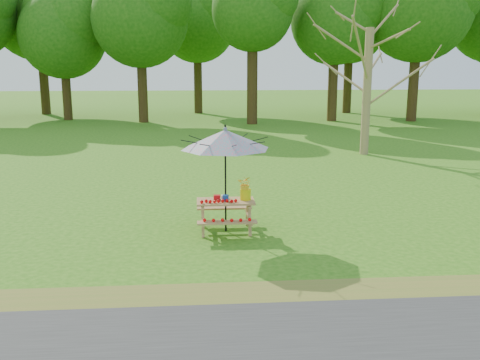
{
  "coord_description": "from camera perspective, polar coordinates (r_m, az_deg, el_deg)",
  "views": [
    {
      "loc": [
        -0.01,
        -10.25,
        3.47
      ],
      "look_at": [
        0.83,
        0.5,
        1.1
      ],
      "focal_mm": 40.0,
      "sensor_mm": 36.0,
      "label": 1
    }
  ],
  "objects": [
    {
      "name": "drygrass_strip",
      "position": [
        8.21,
        -4.08,
        -12.59
      ],
      "size": [
        120.0,
        1.2,
        0.01
      ],
      "primitive_type": "cube",
      "color": "olive",
      "rests_on": "ground"
    },
    {
      "name": "picnic_table",
      "position": [
        11.21,
        -1.53,
        -3.89
      ],
      "size": [
        1.2,
        1.32,
        0.67
      ],
      "color": "#A27F49",
      "rests_on": "ground"
    },
    {
      "name": "ground",
      "position": [
        10.82,
        -4.19,
        -6.34
      ],
      "size": [
        120.0,
        120.0,
        0.0
      ],
      "primitive_type": "plane",
      "color": "#2B6A14",
      "rests_on": "ground"
    },
    {
      "name": "tomatoes_row",
      "position": [
        10.93,
        -2.28,
        -2.26
      ],
      "size": [
        0.77,
        0.13,
        0.07
      ],
      "primitive_type": null,
      "color": "#F10809",
      "rests_on": "picnic_table"
    },
    {
      "name": "flower_bucket",
      "position": [
        11.11,
        0.59,
        -0.75
      ],
      "size": [
        0.39,
        0.37,
        0.51
      ],
      "color": "yellow",
      "rests_on": "picnic_table"
    },
    {
      "name": "patio_umbrella",
      "position": [
        10.87,
        -1.58,
        4.35
      ],
      "size": [
        2.13,
        2.13,
        2.25
      ],
      "color": "black",
      "rests_on": "ground"
    },
    {
      "name": "produce_bins",
      "position": [
        11.14,
        -1.89,
        -1.88
      ],
      "size": [
        0.31,
        0.35,
        0.13
      ],
      "color": "red",
      "rests_on": "picnic_table"
    }
  ]
}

